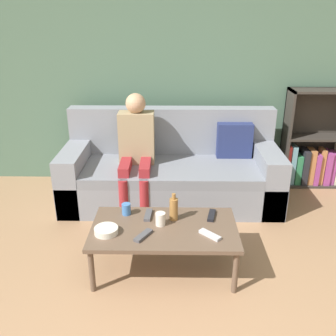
{
  "coord_description": "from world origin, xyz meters",
  "views": [
    {
      "loc": [
        0.02,
        -1.13,
        1.82
      ],
      "look_at": [
        -0.02,
        1.81,
        0.6
      ],
      "focal_mm": 40.0,
      "sensor_mm": 36.0,
      "label": 1
    }
  ],
  "objects_px": {
    "tv_remote_0": "(143,235)",
    "cup_far": "(126,209)",
    "couch": "(172,173)",
    "person_adult": "(136,144)",
    "tv_remote_1": "(212,215)",
    "snack_bowl": "(106,230)",
    "tv_remote_2": "(148,215)",
    "bookshelf": "(316,151)",
    "cup_near": "(160,219)",
    "coffee_table": "(164,231)",
    "bottle": "(174,209)",
    "tv_remote_3": "(210,235)"
  },
  "relations": [
    {
      "from": "tv_remote_0",
      "to": "tv_remote_2",
      "type": "height_order",
      "value": "same"
    },
    {
      "from": "snack_bowl",
      "to": "tv_remote_2",
      "type": "bearing_deg",
      "value": 40.89
    },
    {
      "from": "tv_remote_1",
      "to": "cup_far",
      "type": "bearing_deg",
      "value": -170.42
    },
    {
      "from": "bottle",
      "to": "bookshelf",
      "type": "bearing_deg",
      "value": 42.89
    },
    {
      "from": "tv_remote_1",
      "to": "tv_remote_0",
      "type": "bearing_deg",
      "value": -138.19
    },
    {
      "from": "tv_remote_0",
      "to": "cup_far",
      "type": "bearing_deg",
      "value": 147.46
    },
    {
      "from": "couch",
      "to": "cup_near",
      "type": "distance_m",
      "value": 1.15
    },
    {
      "from": "person_adult",
      "to": "tv_remote_2",
      "type": "distance_m",
      "value": 0.98
    },
    {
      "from": "couch",
      "to": "tv_remote_0",
      "type": "xyz_separation_m",
      "value": [
        -0.19,
        -1.3,
        0.08
      ]
    },
    {
      "from": "couch",
      "to": "tv_remote_3",
      "type": "relative_size",
      "value": 13.9
    },
    {
      "from": "couch",
      "to": "tv_remote_1",
      "type": "xyz_separation_m",
      "value": [
        0.31,
        -1.02,
        0.08
      ]
    },
    {
      "from": "coffee_table",
      "to": "tv_remote_2",
      "type": "relative_size",
      "value": 6.2
    },
    {
      "from": "couch",
      "to": "person_adult",
      "type": "distance_m",
      "value": 0.5
    },
    {
      "from": "cup_near",
      "to": "tv_remote_3",
      "type": "bearing_deg",
      "value": -22.85
    },
    {
      "from": "couch",
      "to": "cup_far",
      "type": "relative_size",
      "value": 23.92
    },
    {
      "from": "tv_remote_3",
      "to": "tv_remote_2",
      "type": "bearing_deg",
      "value": 103.3
    },
    {
      "from": "bookshelf",
      "to": "tv_remote_3",
      "type": "distance_m",
      "value": 2.17
    },
    {
      "from": "couch",
      "to": "coffee_table",
      "type": "distance_m",
      "value": 1.17
    },
    {
      "from": "tv_remote_2",
      "to": "snack_bowl",
      "type": "distance_m",
      "value": 0.38
    },
    {
      "from": "coffee_table",
      "to": "bottle",
      "type": "xyz_separation_m",
      "value": [
        0.07,
        0.11,
        0.13
      ]
    },
    {
      "from": "cup_near",
      "to": "bookshelf",
      "type": "bearing_deg",
      "value": 42.72
    },
    {
      "from": "coffee_table",
      "to": "tv_remote_1",
      "type": "height_order",
      "value": "tv_remote_1"
    },
    {
      "from": "tv_remote_1",
      "to": "bottle",
      "type": "height_order",
      "value": "bottle"
    },
    {
      "from": "bookshelf",
      "to": "tv_remote_0",
      "type": "height_order",
      "value": "bookshelf"
    },
    {
      "from": "person_adult",
      "to": "tv_remote_1",
      "type": "xyz_separation_m",
      "value": [
        0.66,
        -0.92,
        -0.26
      ]
    },
    {
      "from": "tv_remote_0",
      "to": "tv_remote_3",
      "type": "xyz_separation_m",
      "value": [
        0.47,
        0.01,
        0.0
      ]
    },
    {
      "from": "cup_far",
      "to": "tv_remote_1",
      "type": "bearing_deg",
      "value": -2.43
    },
    {
      "from": "cup_far",
      "to": "tv_remote_0",
      "type": "relative_size",
      "value": 0.53
    },
    {
      "from": "cup_near",
      "to": "bottle",
      "type": "xyz_separation_m",
      "value": [
        0.1,
        0.08,
        0.04
      ]
    },
    {
      "from": "bookshelf",
      "to": "cup_far",
      "type": "distance_m",
      "value": 2.41
    },
    {
      "from": "cup_far",
      "to": "tv_remote_0",
      "type": "xyz_separation_m",
      "value": [
        0.16,
        -0.32,
        -0.03
      ]
    },
    {
      "from": "snack_bowl",
      "to": "bottle",
      "type": "relative_size",
      "value": 0.78
    },
    {
      "from": "cup_near",
      "to": "snack_bowl",
      "type": "xyz_separation_m",
      "value": [
        -0.38,
        -0.12,
        -0.03
      ]
    },
    {
      "from": "person_adult",
      "to": "couch",
      "type": "bearing_deg",
      "value": 14.69
    },
    {
      "from": "cup_far",
      "to": "couch",
      "type": "bearing_deg",
      "value": 70.61
    },
    {
      "from": "tv_remote_2",
      "to": "tv_remote_3",
      "type": "distance_m",
      "value": 0.53
    },
    {
      "from": "tv_remote_2",
      "to": "cup_far",
      "type": "bearing_deg",
      "value": 174.39
    },
    {
      "from": "tv_remote_2",
      "to": "snack_bowl",
      "type": "xyz_separation_m",
      "value": [
        -0.28,
        -0.25,
        0.01
      ]
    },
    {
      "from": "tv_remote_1",
      "to": "cup_near",
      "type": "bearing_deg",
      "value": -150.06
    },
    {
      "from": "cup_far",
      "to": "snack_bowl",
      "type": "xyz_separation_m",
      "value": [
        -0.11,
        -0.27,
        -0.02
      ]
    },
    {
      "from": "bookshelf",
      "to": "cup_far",
      "type": "bearing_deg",
      "value": -144.36
    },
    {
      "from": "tv_remote_2",
      "to": "tv_remote_1",
      "type": "bearing_deg",
      "value": 4.07
    },
    {
      "from": "cup_near",
      "to": "tv_remote_0",
      "type": "relative_size",
      "value": 0.58
    },
    {
      "from": "person_adult",
      "to": "tv_remote_1",
      "type": "distance_m",
      "value": 1.16
    },
    {
      "from": "bookshelf",
      "to": "coffee_table",
      "type": "bearing_deg",
      "value": -136.27
    },
    {
      "from": "bottle",
      "to": "couch",
      "type": "bearing_deg",
      "value": 91.13
    },
    {
      "from": "tv_remote_3",
      "to": "person_adult",
      "type": "bearing_deg",
      "value": 72.04
    },
    {
      "from": "person_adult",
      "to": "cup_near",
      "type": "bearing_deg",
      "value": -75.94
    },
    {
      "from": "couch",
      "to": "tv_remote_0",
      "type": "bearing_deg",
      "value": -98.36
    },
    {
      "from": "tv_remote_0",
      "to": "tv_remote_3",
      "type": "distance_m",
      "value": 0.47
    }
  ]
}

